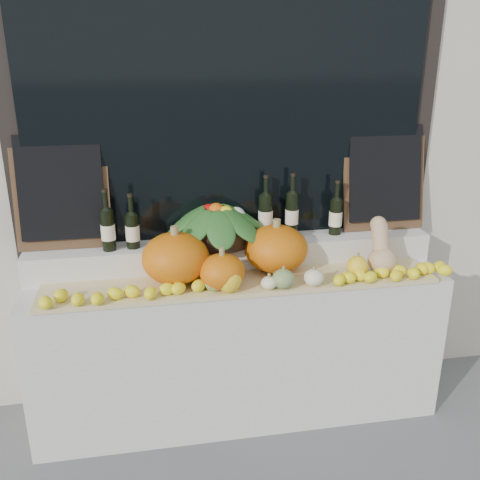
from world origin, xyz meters
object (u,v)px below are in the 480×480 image
Objects in this scene: pumpkin_right at (276,249)px; wine_bottle_tall at (266,215)px; butternut_squash at (381,251)px; pumpkin_left at (176,258)px; produce_bowl at (217,223)px.

pumpkin_right is 0.96× the size of wine_bottle_tall.
pumpkin_left is at bearing 177.07° from butternut_squash.
butternut_squash reaches higher than pumpkin_right.
butternut_squash is at bearing -27.49° from wine_bottle_tall.
butternut_squash is at bearing -2.93° from pumpkin_left.
pumpkin_right is at bearing -84.39° from wine_bottle_tall.
wine_bottle_tall reaches higher than pumpkin_right.
pumpkin_left is at bearing -155.20° from wine_bottle_tall.
pumpkin_left is 0.56m from pumpkin_right.
pumpkin_right is 1.18× the size of butternut_squash.
wine_bottle_tall is (0.29, 0.04, 0.02)m from produce_bowl.
wine_bottle_tall is (-0.02, 0.19, 0.13)m from pumpkin_right.
pumpkin_left is at bearing -140.19° from produce_bowl.
pumpkin_left is 0.98× the size of wine_bottle_tall.
produce_bowl is 0.29m from wine_bottle_tall.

